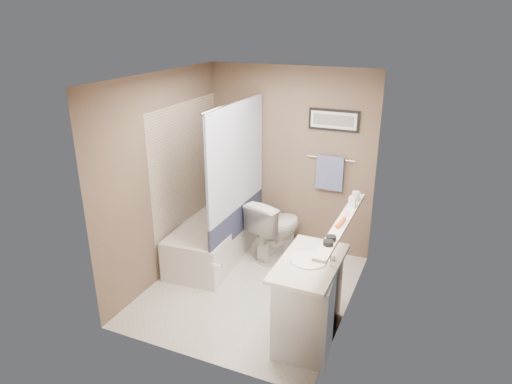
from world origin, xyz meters
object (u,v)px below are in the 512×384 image
at_px(glass_jar, 356,196).
at_px(toilet, 276,227).
at_px(candle_bowl_far, 331,238).
at_px(hair_brush_front, 341,222).
at_px(soap_bottle, 352,199).
at_px(bathtub, 213,240).
at_px(vanity, 309,302).
at_px(candle_bowl_near, 328,243).

bearing_deg(glass_jar, toilet, 157.57).
relative_size(candle_bowl_far, hair_brush_front, 0.41).
bearing_deg(soap_bottle, hair_brush_front, -90.00).
height_order(toilet, hair_brush_front, hair_brush_front).
height_order(candle_bowl_far, hair_brush_front, hair_brush_front).
bearing_deg(candle_bowl_far, hair_brush_front, 90.00).
xyz_separation_m(hair_brush_front, glass_jar, (0.00, 0.65, 0.03)).
bearing_deg(bathtub, vanity, -36.83).
distance_m(bathtub, candle_bowl_near, 2.31).
bearing_deg(candle_bowl_near, soap_bottle, 90.00).
bearing_deg(candle_bowl_far, toilet, 126.50).
bearing_deg(hair_brush_front, candle_bowl_far, -90.00).
bearing_deg(soap_bottle, glass_jar, 90.00).
height_order(bathtub, toilet, toilet).
height_order(vanity, candle_bowl_far, candle_bowl_far).
relative_size(toilet, candle_bowl_near, 8.93).
distance_m(toilet, candle_bowl_far, 1.94).
bearing_deg(glass_jar, candle_bowl_near, -90.00).
distance_m(vanity, glass_jar, 1.24).
xyz_separation_m(glass_jar, soap_bottle, (0.00, -0.17, 0.03)).
distance_m(candle_bowl_near, hair_brush_front, 0.45).
bearing_deg(toilet, candle_bowl_near, 140.65).
xyz_separation_m(vanity, candle_bowl_near, (0.19, -0.14, 0.73)).
xyz_separation_m(toilet, candle_bowl_near, (1.07, -1.54, 0.73)).
bearing_deg(soap_bottle, bathtub, 172.51).
distance_m(bathtub, vanity, 1.91).
bearing_deg(soap_bottle, candle_bowl_far, -90.00).
relative_size(vanity, candle_bowl_far, 10.00).
height_order(candle_bowl_far, soap_bottle, soap_bottle).
height_order(bathtub, hair_brush_front, hair_brush_front).
bearing_deg(hair_brush_front, toilet, 134.46).
relative_size(hair_brush_front, soap_bottle, 1.41).
height_order(toilet, vanity, toilet).
relative_size(candle_bowl_near, hair_brush_front, 0.41).
xyz_separation_m(candle_bowl_near, soap_bottle, (0.00, 0.93, 0.06)).
distance_m(toilet, glass_jar, 1.38).
height_order(candle_bowl_near, hair_brush_front, hair_brush_front).
xyz_separation_m(bathtub, candle_bowl_near, (1.79, -1.16, 0.89)).
height_order(toilet, glass_jar, glass_jar).
bearing_deg(toilet, hair_brush_front, 150.40).
relative_size(candle_bowl_far, glass_jar, 0.90).
distance_m(bathtub, soap_bottle, 2.03).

